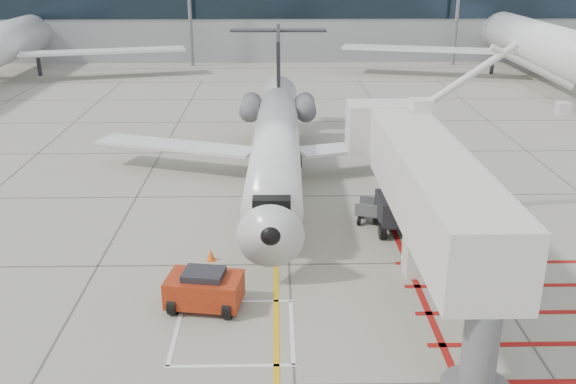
{
  "coord_description": "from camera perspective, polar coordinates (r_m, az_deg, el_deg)",
  "views": [
    {
      "loc": [
        -0.52,
        -20.09,
        12.33
      ],
      "look_at": [
        0.0,
        6.0,
        2.5
      ],
      "focal_mm": 40.0,
      "sensor_mm": 36.0,
      "label": 1
    }
  ],
  "objects": [
    {
      "name": "cone_side",
      "position": [
        29.16,
        -2.84,
        -3.91
      ],
      "size": [
        0.33,
        0.33,
        0.46
      ],
      "primitive_type": "cone",
      "color": "#FF650D",
      "rests_on": "ground_plane"
    },
    {
      "name": "jet_bridge",
      "position": [
        24.17,
        12.89,
        -1.08
      ],
      "size": [
        8.66,
        18.06,
        7.2
      ],
      "primitive_type": null,
      "rotation": [
        0.0,
        0.0,
        0.01
      ],
      "color": "silver",
      "rests_on": "ground_plane"
    },
    {
      "name": "cone_nose",
      "position": [
        27.51,
        -6.87,
        -5.58
      ],
      "size": [
        0.35,
        0.35,
        0.49
      ],
      "primitive_type": "cone",
      "color": "#FF570D",
      "rests_on": "ground_plane"
    },
    {
      "name": "baggage_cart",
      "position": [
        31.05,
        7.87,
        -1.77
      ],
      "size": [
        2.17,
        1.74,
        1.19
      ],
      "primitive_type": null,
      "rotation": [
        0.0,
        0.0,
        -0.33
      ],
      "color": "#55565A",
      "rests_on": "ground_plane"
    },
    {
      "name": "bg_aircraft_c",
      "position": [
        71.4,
        21.24,
        14.57
      ],
      "size": [
        38.6,
        42.88,
        12.87
      ],
      "primitive_type": null,
      "color": "silver",
      "rests_on": "ground_plane"
    },
    {
      "name": "ground_power_unit",
      "position": [
        26.74,
        12.89,
        -5.11
      ],
      "size": [
        2.45,
        1.48,
        1.9
      ],
      "primitive_type": null,
      "rotation": [
        0.0,
        0.0,
        -0.03
      ],
      "color": "silver",
      "rests_on": "ground_plane"
    },
    {
      "name": "ground_plane",
      "position": [
        23.58,
        0.29,
        -10.89
      ],
      "size": [
        260.0,
        260.0,
        0.0
      ],
      "primitive_type": "plane",
      "color": "gray",
      "rests_on": "ground"
    },
    {
      "name": "regional_jet",
      "position": [
        33.28,
        -1.15,
        5.57
      ],
      "size": [
        22.82,
        28.52,
        7.36
      ],
      "primitive_type": null,
      "rotation": [
        0.0,
        0.0,
        -0.02
      ],
      "color": "silver",
      "rests_on": "ground_plane"
    },
    {
      "name": "pushback_tug",
      "position": [
        23.88,
        -7.44,
        -8.47
      ],
      "size": [
        2.92,
        2.08,
        1.57
      ],
      "primitive_type": null,
      "rotation": [
        0.0,
        0.0,
        -0.16
      ],
      "color": "#9B280F",
      "rests_on": "ground_plane"
    }
  ]
}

